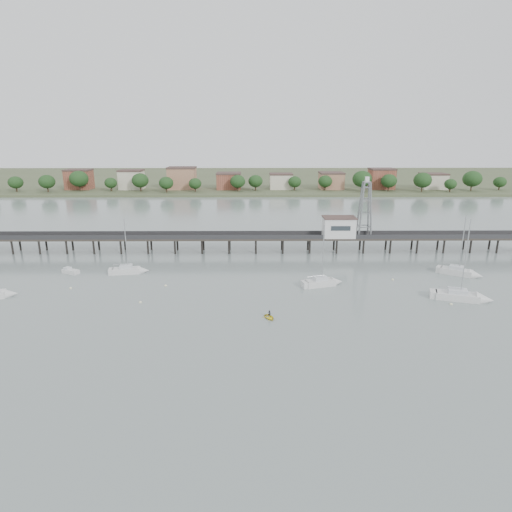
{
  "coord_description": "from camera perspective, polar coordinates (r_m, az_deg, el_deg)",
  "views": [
    {
      "loc": [
        2.59,
        -48.34,
        29.94
      ],
      "look_at": [
        3.36,
        42.0,
        4.0
      ],
      "focal_mm": 30.0,
      "sensor_mm": 36.0,
      "label": 1
    }
  ],
  "objects": [
    {
      "name": "far_shore",
      "position": [
        289.38,
        -0.94,
        10.27
      ],
      "size": [
        500.0,
        170.0,
        10.4
      ],
      "color": "#475133",
      "rests_on": "ground"
    },
    {
      "name": "sailboat_c",
      "position": [
        88.69,
        9.27,
        -3.49
      ],
      "size": [
        8.42,
        4.54,
        13.38
      ],
      "rotation": [
        0.0,
        0.0,
        0.28
      ],
      "color": "silver",
      "rests_on": "ground"
    },
    {
      "name": "sailboat_e",
      "position": [
        103.87,
        25.9,
        -2.03
      ],
      "size": [
        8.47,
        6.84,
        14.07
      ],
      "rotation": [
        0.0,
        0.0,
        -0.59
      ],
      "color": "silver",
      "rests_on": "ground"
    },
    {
      "name": "dinghy_occupant",
      "position": [
        72.72,
        1.79,
        -8.3
      ],
      "size": [
        0.63,
        1.28,
        0.29
      ],
      "primitive_type": "imported",
      "rotation": [
        0.0,
        0.0,
        2.99
      ],
      "color": "black",
      "rests_on": "ground"
    },
    {
      "name": "sailboat_d",
      "position": [
        89.0,
        26.38,
        -4.96
      ],
      "size": [
        10.43,
        5.85,
        16.37
      ],
      "rotation": [
        0.0,
        0.0,
        -0.31
      ],
      "color": "silver",
      "rests_on": "ground"
    },
    {
      "name": "white_tender",
      "position": [
        103.59,
        -23.51,
        -1.89
      ],
      "size": [
        4.17,
        3.06,
        1.5
      ],
      "rotation": [
        0.0,
        0.0,
        -0.43
      ],
      "color": "silver",
      "rests_on": "ground"
    },
    {
      "name": "lattice_tower",
      "position": [
        113.71,
        14.33,
        5.99
      ],
      "size": [
        3.2,
        3.2,
        15.5
      ],
      "color": "slate",
      "rests_on": "ground"
    },
    {
      "name": "ground_plane",
      "position": [
        56.92,
        -3.14,
        -15.74
      ],
      "size": [
        500.0,
        500.0,
        0.0
      ],
      "primitive_type": "plane",
      "color": "gray",
      "rests_on": "ground"
    },
    {
      "name": "sailboat_b",
      "position": [
        98.96,
        -16.2,
        -1.86
      ],
      "size": [
        8.11,
        3.53,
        12.99
      ],
      "rotation": [
        0.0,
        0.0,
        0.16
      ],
      "color": "silver",
      "rests_on": "ground"
    },
    {
      "name": "yellow_dinghy",
      "position": [
        72.72,
        1.79,
        -8.3
      ],
      "size": [
        1.91,
        1.29,
        2.6
      ],
      "primitive_type": "imported",
      "rotation": [
        0.0,
        0.0,
        0.45
      ],
      "color": "yellow",
      "rests_on": "ground"
    },
    {
      "name": "mooring_buoys",
      "position": [
        84.31,
        -1.69,
        -4.73
      ],
      "size": [
        73.27,
        14.22,
        0.39
      ],
      "color": "#FAF5C2",
      "rests_on": "ground"
    },
    {
      "name": "pier",
      "position": [
        111.48,
        -1.81,
        2.45
      ],
      "size": [
        150.0,
        5.0,
        5.5
      ],
      "color": "#2D2823",
      "rests_on": "ground"
    },
    {
      "name": "pier_building",
      "position": [
        113.06,
        10.98,
        3.85
      ],
      "size": [
        8.4,
        5.4,
        5.3
      ],
      "color": "silver",
      "rests_on": "ground"
    }
  ]
}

